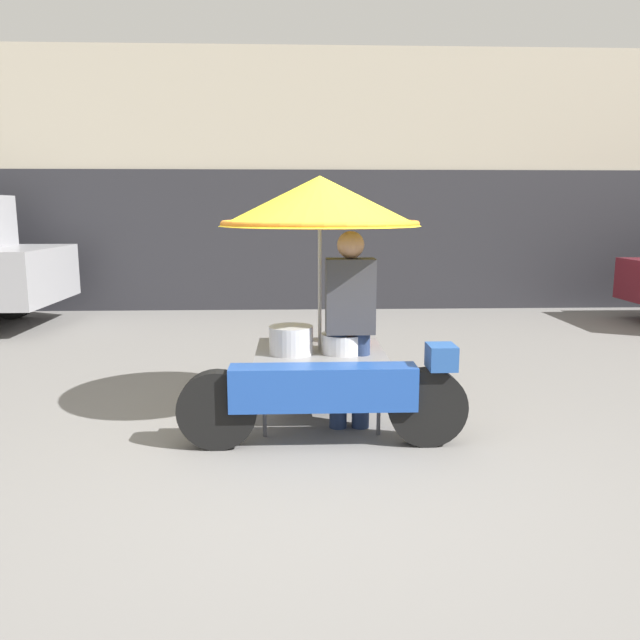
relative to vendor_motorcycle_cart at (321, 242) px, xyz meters
The scene contains 4 objects.
ground_plane 1.73m from the vendor_motorcycle_cart, 92.60° to the right, with size 36.00×36.00×0.00m, color slate.
shopfront_building 6.99m from the vendor_motorcycle_cart, 90.34° to the left, with size 28.00×2.06×4.41m.
vendor_motorcycle_cart is the anchor object (origin of this frame).
vendor_person 0.65m from the vendor_motorcycle_cart, 30.88° to the right, with size 0.38×0.22×1.57m.
Camera 1 is at (-0.16, -4.02, 1.73)m, focal length 35.00 mm.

